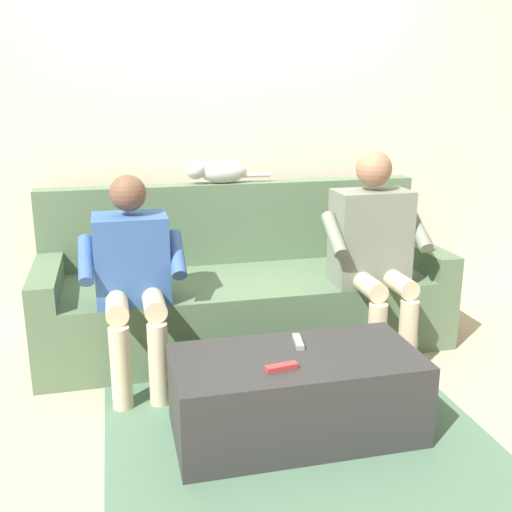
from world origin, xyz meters
TOP-DOWN VIEW (x-y plane):
  - ground_plane at (0.00, 0.60)m, footprint 8.00×8.00m
  - back_wall at (0.00, -0.67)m, footprint 5.26×0.06m
  - couch at (0.00, -0.13)m, footprint 2.40×0.83m
  - coffee_table at (0.00, 0.97)m, footprint 1.09×0.54m
  - person_left_seated at (-0.66, 0.27)m, footprint 0.57×0.52m
  - person_right_seated at (0.66, 0.27)m, footprint 0.53×0.56m
  - cat_on_backrest at (0.10, -0.42)m, footprint 0.54×0.13m
  - remote_red at (0.10, 1.09)m, footprint 0.14×0.06m
  - remote_gray at (-0.04, 0.86)m, footprint 0.06×0.15m
  - floor_rug at (0.00, 0.87)m, footprint 1.69×1.65m

SIDE VIEW (x-z plane):
  - ground_plane at x=0.00m, z-range 0.00..0.00m
  - floor_rug at x=0.00m, z-range 0.00..0.01m
  - coffee_table at x=0.00m, z-range 0.00..0.38m
  - couch at x=0.00m, z-range -0.17..0.76m
  - remote_gray at x=-0.04m, z-range 0.38..0.40m
  - remote_red at x=0.10m, z-range 0.38..0.40m
  - person_right_seated at x=0.66m, z-range 0.07..1.16m
  - person_left_seated at x=-0.66m, z-range 0.07..1.25m
  - cat_on_backrest at x=0.10m, z-range 0.93..1.09m
  - back_wall at x=0.00m, z-range 0.00..2.49m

